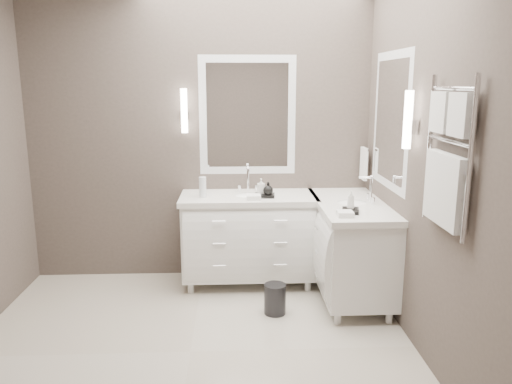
{
  "coord_description": "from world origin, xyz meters",
  "views": [
    {
      "loc": [
        0.32,
        -3.2,
        1.85
      ],
      "look_at": [
        0.49,
        0.7,
        0.99
      ],
      "focal_mm": 35.0,
      "sensor_mm": 36.0,
      "label": 1
    }
  ],
  "objects_px": {
    "waste_bin": "(275,299)",
    "vanity_back": "(249,233)",
    "vanity_right": "(350,243)",
    "towel_ladder": "(447,164)"
  },
  "relations": [
    {
      "from": "waste_bin",
      "to": "vanity_back",
      "type": "bearing_deg",
      "value": 106.57
    },
    {
      "from": "vanity_right",
      "to": "waste_bin",
      "type": "xyz_separation_m",
      "value": [
        -0.68,
        -0.33,
        -0.36
      ]
    },
    {
      "from": "vanity_back",
      "to": "towel_ladder",
      "type": "distance_m",
      "value": 2.16
    },
    {
      "from": "vanity_right",
      "to": "waste_bin",
      "type": "relative_size",
      "value": 4.96
    },
    {
      "from": "vanity_back",
      "to": "vanity_right",
      "type": "bearing_deg",
      "value": -20.38
    },
    {
      "from": "waste_bin",
      "to": "towel_ladder",
      "type": "bearing_deg",
      "value": -47.05
    },
    {
      "from": "vanity_back",
      "to": "towel_ladder",
      "type": "height_order",
      "value": "towel_ladder"
    },
    {
      "from": "vanity_right",
      "to": "towel_ladder",
      "type": "relative_size",
      "value": 1.38
    },
    {
      "from": "vanity_back",
      "to": "vanity_right",
      "type": "distance_m",
      "value": 0.93
    },
    {
      "from": "towel_ladder",
      "to": "waste_bin",
      "type": "xyz_separation_m",
      "value": [
        -0.91,
        0.97,
        -1.27
      ]
    }
  ]
}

